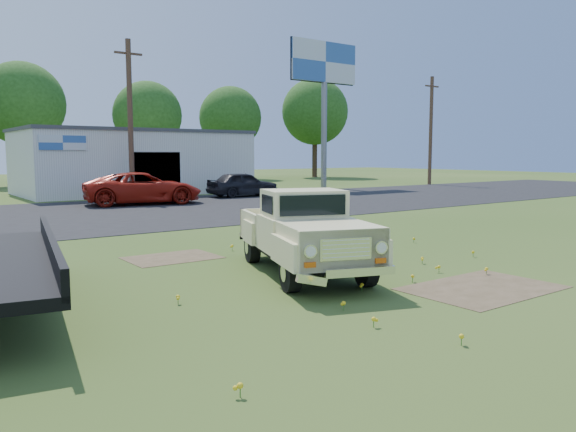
% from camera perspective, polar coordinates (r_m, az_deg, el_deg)
% --- Properties ---
extents(ground, '(140.00, 140.00, 0.00)m').
position_cam_1_polar(ground, '(12.46, 3.63, -5.67)').
color(ground, '#334E19').
rests_on(ground, ground).
extents(asphalt_lot, '(90.00, 14.00, 0.02)m').
position_cam_1_polar(asphalt_lot, '(25.70, -18.30, 0.23)').
color(asphalt_lot, black).
rests_on(asphalt_lot, ground).
extents(dirt_patch_a, '(3.00, 2.00, 0.01)m').
position_cam_1_polar(dirt_patch_a, '(11.56, 19.15, -6.95)').
color(dirt_patch_a, brown).
rests_on(dirt_patch_a, ground).
extents(dirt_patch_b, '(2.20, 1.60, 0.01)m').
position_cam_1_polar(dirt_patch_b, '(14.34, -11.68, -4.19)').
color(dirt_patch_b, brown).
rests_on(dirt_patch_b, ground).
extents(commercial_building, '(14.20, 8.20, 4.15)m').
position_cam_1_polar(commercial_building, '(38.88, -15.45, 5.38)').
color(commercial_building, beige).
rests_on(commercial_building, ground).
extents(billboard, '(6.10, 0.45, 11.05)m').
position_cam_1_polar(billboard, '(43.86, 3.69, 14.11)').
color(billboard, slate).
rests_on(billboard, ground).
extents(utility_pole_mid, '(1.60, 0.30, 9.00)m').
position_cam_1_polar(utility_pole_mid, '(33.56, -15.73, 9.54)').
color(utility_pole_mid, '#4B3122').
rests_on(utility_pole_mid, ground).
extents(utility_pole_east, '(1.60, 0.30, 9.00)m').
position_cam_1_polar(utility_pole_east, '(49.16, 14.30, 8.48)').
color(utility_pole_east, '#4B3122').
rests_on(utility_pole_east, ground).
extents(treeline_d, '(6.72, 6.72, 10.00)m').
position_cam_1_polar(treeline_d, '(50.97, -25.40, 10.26)').
color(treeline_d, '#39261A').
rests_on(treeline_d, ground).
extents(treeline_e, '(6.08, 6.08, 9.04)m').
position_cam_1_polar(treeline_e, '(52.36, -14.08, 9.86)').
color(treeline_e, '#39261A').
rests_on(treeline_e, ground).
extents(treeline_f, '(6.40, 6.40, 9.52)m').
position_cam_1_polar(treeline_f, '(59.06, -5.88, 9.90)').
color(treeline_f, '#39261A').
rests_on(treeline_f, ground).
extents(treeline_g, '(7.36, 7.36, 10.95)m').
position_cam_1_polar(treeline_g, '(63.58, 2.75, 10.52)').
color(treeline_g, '#39261A').
rests_on(treeline_g, ground).
extents(vintage_pickup_truck, '(3.51, 5.41, 1.83)m').
position_cam_1_polar(vintage_pickup_truck, '(12.13, 1.58, -1.59)').
color(vintage_pickup_truck, beige).
rests_on(vintage_pickup_truck, ground).
extents(red_pickup, '(6.29, 3.77, 1.64)m').
position_cam_1_polar(red_pickup, '(29.79, -14.49, 2.72)').
color(red_pickup, '#9A190E').
rests_on(red_pickup, ground).
extents(dark_sedan, '(4.43, 1.90, 1.49)m').
position_cam_1_polar(dark_sedan, '(34.18, -4.60, 3.22)').
color(dark_sedan, black).
rests_on(dark_sedan, ground).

